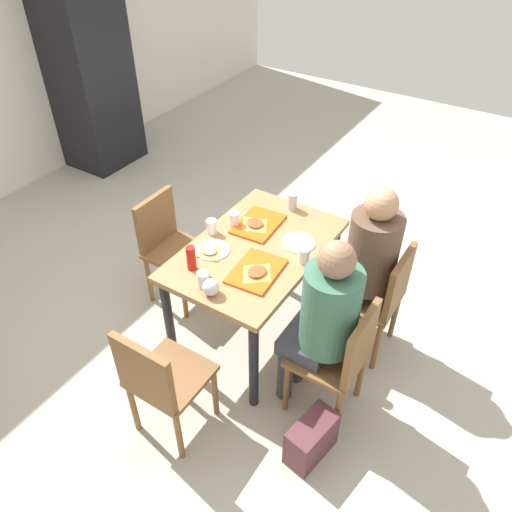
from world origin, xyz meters
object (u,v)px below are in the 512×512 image
object	(u,v)px
handbag	(311,439)
plastic_cup_b	(304,255)
pizza_slice_c	(209,250)
soda_can	(293,201)
plastic_cup_d	(234,219)
chair_far_side	(168,241)
foil_bundle	(211,287)
condiment_bottle	(191,258)
paper_plate_near_edge	(299,243)
drink_fridge	(90,76)
person_in_red	(323,316)
pizza_slice_a	(257,272)
pizza_slice_b	(255,224)
chair_left_end	(160,379)
plastic_cup_a	(212,227)
plastic_cup_c	(203,279)
main_table	(256,259)
tray_red_far	(258,224)
chair_near_left	(342,356)
person_in_brown_jacket	(366,258)
chair_near_right	(380,295)
paper_plate_center	(213,250)
tray_red_near	(256,271)

from	to	relation	value
handbag	plastic_cup_b	bearing A→B (deg)	34.00
pizza_slice_c	soda_can	xyz separation A→B (m)	(0.72, -0.20, 0.04)
plastic_cup_d	chair_far_side	bearing A→B (deg)	102.98
foil_bundle	pizza_slice_c	bearing A→B (deg)	38.58
condiment_bottle	chair_far_side	bearing A→B (deg)	55.11
paper_plate_near_edge	drink_fridge	distance (m)	3.27
person_in_red	pizza_slice_a	size ratio (longest dim) A/B	6.47
paper_plate_near_edge	pizza_slice_b	distance (m)	0.34
chair_left_end	soda_can	bearing A→B (deg)	0.74
paper_plate_near_edge	foil_bundle	size ratio (longest dim) A/B	2.20
plastic_cup_a	plastic_cup_c	size ratio (longest dim) A/B	1.00
chair_far_side	handbag	distance (m)	1.72
plastic_cup_b	foil_bundle	world-z (taller)	same
chair_far_side	drink_fridge	world-z (taller)	drink_fridge
plastic_cup_c	foil_bundle	bearing A→B (deg)	-111.21
pizza_slice_a	handbag	world-z (taller)	pizza_slice_a
plastic_cup_a	plastic_cup_c	xyz separation A→B (m)	(-0.45, -0.27, 0.00)
pizza_slice_a	pizza_slice_b	world-z (taller)	same
main_table	tray_red_far	xyz separation A→B (m)	(0.21, 0.12, 0.11)
pizza_slice_a	drink_fridge	bearing A→B (deg)	62.79
chair_left_end	handbag	world-z (taller)	chair_left_end
chair_near_left	plastic_cup_c	xyz separation A→B (m)	(-0.18, 0.83, 0.32)
paper_plate_near_edge	plastic_cup_a	size ratio (longest dim) A/B	2.20
plastic_cup_c	tray_red_far	bearing A→B (deg)	4.80
plastic_cup_d	foil_bundle	xyz separation A→B (m)	(-0.63, -0.27, 0.00)
person_in_brown_jacket	chair_far_side	bearing A→B (deg)	102.07
tray_red_far	paper_plate_near_edge	bearing A→B (deg)	-95.22
plastic_cup_c	chair_near_left	bearing A→B (deg)	-77.76
soda_can	drink_fridge	world-z (taller)	drink_fridge
chair_near_right	plastic_cup_b	distance (m)	0.61
person_in_red	drink_fridge	xyz separation A→B (m)	(1.61, 3.48, 0.20)
paper_plate_near_edge	paper_plate_center	bearing A→B (deg)	130.25
tray_red_far	plastic_cup_d	size ratio (longest dim) A/B	3.60
tray_red_far	pizza_slice_c	size ratio (longest dim) A/B	1.74
condiment_bottle	tray_red_far	bearing A→B (deg)	-9.15
tray_red_far	plastic_cup_c	distance (m)	0.69
soda_can	chair_far_side	bearing A→B (deg)	124.13
chair_near_left	chair_left_end	xyz separation A→B (m)	(-0.68, 0.77, 0.00)
chair_left_end	plastic_cup_b	bearing A→B (deg)	-17.93
plastic_cup_a	handbag	bearing A→B (deg)	-119.09
plastic_cup_d	tray_red_far	bearing A→B (deg)	-56.37
paper_plate_near_edge	plastic_cup_b	distance (m)	0.19
paper_plate_near_edge	pizza_slice_a	distance (m)	0.42
person_in_red	pizza_slice_a	bearing A→B (deg)	82.07
pizza_slice_a	paper_plate_near_edge	bearing A→B (deg)	-7.93
paper_plate_near_edge	soda_can	bearing A→B (deg)	35.10
tray_red_near	pizza_slice_c	size ratio (longest dim) A/B	1.74
condiment_bottle	soda_can	bearing A→B (deg)	-12.12
main_table	plastic_cup_a	bearing A→B (deg)	95.22
chair_far_side	pizza_slice_b	bearing A→B (deg)	-74.29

